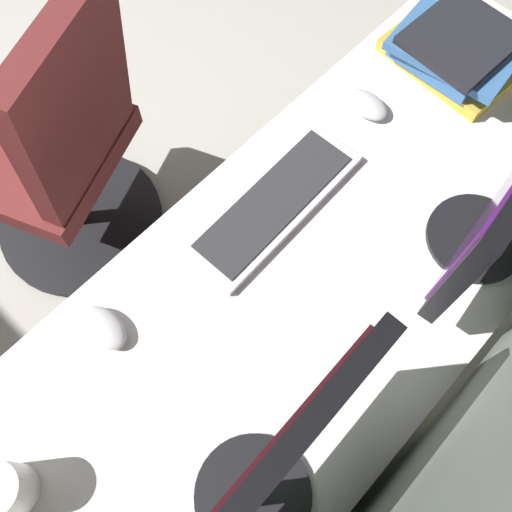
{
  "coord_description": "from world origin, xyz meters",
  "views": [
    {
      "loc": [
        0.1,
        2.02,
        1.75
      ],
      "look_at": [
        -0.16,
        1.78,
        0.95
      ],
      "focal_mm": 38.81,
      "sensor_mm": 36.0,
      "label": 1
    }
  ],
  "objects_px": {
    "drawer_pedestal": "(240,411)",
    "coffee_mug": "(2,491)",
    "mouse_main": "(367,105)",
    "mouse_spare": "(104,328)",
    "keyboard_main": "(274,203)",
    "book_stack_near": "(453,50)",
    "monitor_secondary": "(251,493)",
    "office_chair": "(62,160)"
  },
  "relations": [
    {
      "from": "mouse_main",
      "to": "mouse_spare",
      "type": "relative_size",
      "value": 1.0
    },
    {
      "from": "keyboard_main",
      "to": "book_stack_near",
      "type": "xyz_separation_m",
      "value": [
        -0.56,
        0.04,
        0.04
      ]
    },
    {
      "from": "mouse_spare",
      "to": "coffee_mug",
      "type": "distance_m",
      "value": 0.31
    },
    {
      "from": "drawer_pedestal",
      "to": "office_chair",
      "type": "xyz_separation_m",
      "value": [
        -0.14,
        -0.82,
        0.11
      ]
    },
    {
      "from": "coffee_mug",
      "to": "book_stack_near",
      "type": "bearing_deg",
      "value": -179.39
    },
    {
      "from": "keyboard_main",
      "to": "office_chair",
      "type": "height_order",
      "value": "office_chair"
    },
    {
      "from": "keyboard_main",
      "to": "office_chair",
      "type": "bearing_deg",
      "value": -73.66
    },
    {
      "from": "coffee_mug",
      "to": "monitor_secondary",
      "type": "bearing_deg",
      "value": 132.94
    },
    {
      "from": "book_stack_near",
      "to": "drawer_pedestal",
      "type": "bearing_deg",
      "value": 9.92
    },
    {
      "from": "monitor_secondary",
      "to": "coffee_mug",
      "type": "relative_size",
      "value": 4.0
    },
    {
      "from": "drawer_pedestal",
      "to": "keyboard_main",
      "type": "height_order",
      "value": "keyboard_main"
    },
    {
      "from": "mouse_spare",
      "to": "keyboard_main",
      "type": "bearing_deg",
      "value": 173.48
    },
    {
      "from": "book_stack_near",
      "to": "coffee_mug",
      "type": "distance_m",
      "value": 1.27
    },
    {
      "from": "mouse_main",
      "to": "book_stack_near",
      "type": "relative_size",
      "value": 0.34
    },
    {
      "from": "mouse_main",
      "to": "office_chair",
      "type": "height_order",
      "value": "office_chair"
    },
    {
      "from": "keyboard_main",
      "to": "coffee_mug",
      "type": "xyz_separation_m",
      "value": [
        0.71,
        0.06,
        0.04
      ]
    },
    {
      "from": "monitor_secondary",
      "to": "coffee_mug",
      "type": "height_order",
      "value": "monitor_secondary"
    },
    {
      "from": "monitor_secondary",
      "to": "coffee_mug",
      "type": "bearing_deg",
      "value": -47.06
    },
    {
      "from": "drawer_pedestal",
      "to": "coffee_mug",
      "type": "distance_m",
      "value": 0.6
    },
    {
      "from": "drawer_pedestal",
      "to": "coffee_mug",
      "type": "xyz_separation_m",
      "value": [
        0.39,
        -0.14,
        0.43
      ]
    },
    {
      "from": "office_chair",
      "to": "keyboard_main",
      "type": "bearing_deg",
      "value": 106.34
    },
    {
      "from": "monitor_secondary",
      "to": "mouse_spare",
      "type": "height_order",
      "value": "monitor_secondary"
    },
    {
      "from": "mouse_main",
      "to": "mouse_spare",
      "type": "bearing_deg",
      "value": -2.35
    },
    {
      "from": "office_chair",
      "to": "monitor_secondary",
      "type": "bearing_deg",
      "value": 75.42
    },
    {
      "from": "keyboard_main",
      "to": "mouse_main",
      "type": "xyz_separation_m",
      "value": [
        -0.33,
        -0.02,
        0.01
      ]
    },
    {
      "from": "book_stack_near",
      "to": "office_chair",
      "type": "bearing_deg",
      "value": -41.76
    },
    {
      "from": "mouse_spare",
      "to": "monitor_secondary",
      "type": "bearing_deg",
      "value": 87.61
    },
    {
      "from": "monitor_secondary",
      "to": "coffee_mug",
      "type": "distance_m",
      "value": 0.44
    },
    {
      "from": "monitor_secondary",
      "to": "mouse_main",
      "type": "relative_size",
      "value": 4.94
    },
    {
      "from": "book_stack_near",
      "to": "coffee_mug",
      "type": "height_order",
      "value": "book_stack_near"
    },
    {
      "from": "monitor_secondary",
      "to": "office_chair",
      "type": "height_order",
      "value": "monitor_secondary"
    },
    {
      "from": "mouse_spare",
      "to": "book_stack_near",
      "type": "relative_size",
      "value": 0.34
    },
    {
      "from": "mouse_spare",
      "to": "coffee_mug",
      "type": "height_order",
      "value": "coffee_mug"
    },
    {
      "from": "monitor_secondary",
      "to": "office_chair",
      "type": "distance_m",
      "value": 1.12
    },
    {
      "from": "monitor_secondary",
      "to": "office_chair",
      "type": "xyz_separation_m",
      "value": [
        -0.25,
        -0.97,
        -0.5
      ]
    },
    {
      "from": "drawer_pedestal",
      "to": "office_chair",
      "type": "height_order",
      "value": "office_chair"
    },
    {
      "from": "coffee_mug",
      "to": "office_chair",
      "type": "bearing_deg",
      "value": -128.03
    },
    {
      "from": "monitor_secondary",
      "to": "mouse_main",
      "type": "height_order",
      "value": "monitor_secondary"
    },
    {
      "from": "book_stack_near",
      "to": "mouse_spare",
      "type": "bearing_deg",
      "value": -5.24
    },
    {
      "from": "drawer_pedestal",
      "to": "book_stack_near",
      "type": "xyz_separation_m",
      "value": [
        -0.88,
        -0.15,
        0.43
      ]
    },
    {
      "from": "keyboard_main",
      "to": "book_stack_near",
      "type": "bearing_deg",
      "value": 175.73
    },
    {
      "from": "keyboard_main",
      "to": "mouse_spare",
      "type": "relative_size",
      "value": 4.07
    }
  ]
}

